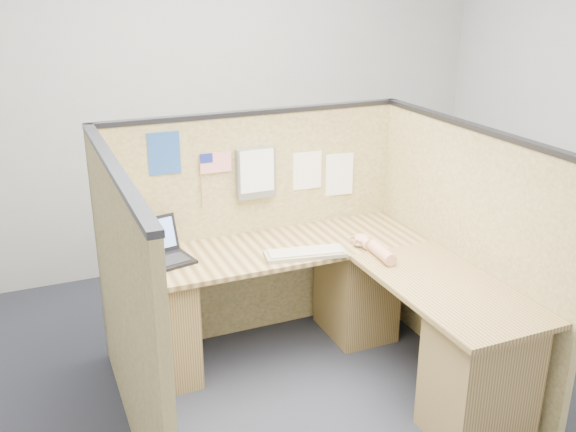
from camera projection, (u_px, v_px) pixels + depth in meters
name	position (u px, v px, depth m)	size (l,w,h in m)	color
floor	(319.00, 407.00, 3.66)	(5.00, 5.00, 0.00)	#20232E
wall_back	(199.00, 99.00, 5.12)	(5.00, 5.00, 0.00)	#ABADB1
cubicle_partitions	(289.00, 256.00, 3.76)	(2.06, 1.83, 1.53)	olive
l_desk	(327.00, 317.00, 3.84)	(1.95, 1.75, 0.73)	brown
laptop	(161.00, 250.00, 3.79)	(0.37, 0.37, 0.23)	black
keyboard	(305.00, 253.00, 3.86)	(0.51, 0.25, 0.03)	gray
mouse	(362.00, 242.00, 4.00)	(0.11, 0.07, 0.05)	silver
hand_forearm	(375.00, 248.00, 3.87)	(0.11, 0.40, 0.08)	tan
blue_poster	(164.00, 153.00, 3.82)	(0.19, 0.00, 0.26)	#204894
american_flag	(212.00, 165.00, 3.96)	(0.20, 0.01, 0.35)	olive
file_holder	(256.00, 173.00, 4.07)	(0.26, 0.05, 0.33)	slate
paper_left	(307.00, 171.00, 4.25)	(0.20, 0.00, 0.25)	white
paper_right	(337.00, 175.00, 4.35)	(0.23, 0.00, 0.29)	white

